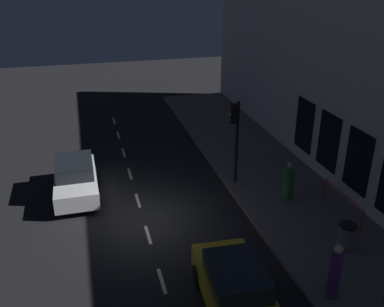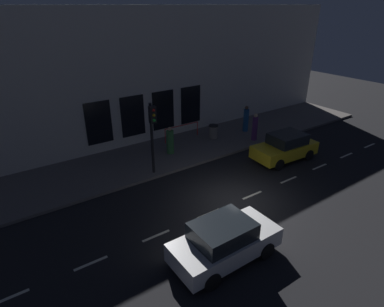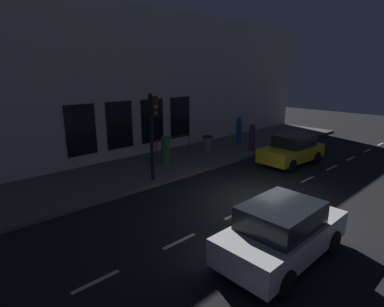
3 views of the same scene
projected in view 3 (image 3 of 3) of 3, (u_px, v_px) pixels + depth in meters
ground_plane at (262, 201)px, 11.72m from camera, size 60.00×60.00×0.00m
sidewalk at (162, 165)px, 16.10m from camera, size 4.50×32.00×0.15m
building_facade at (132, 85)px, 16.86m from camera, size 0.65×32.00×8.24m
lane_centre_line at (277, 194)px, 12.38m from camera, size 0.12×27.20×0.01m
traffic_light at (153, 123)px, 12.84m from camera, size 0.49×0.32×3.78m
parked_car_0 at (282, 231)px, 7.93m from camera, size 1.84×3.96×1.58m
parked_car_1 at (292, 150)px, 16.27m from camera, size 1.98×3.91×1.58m
pedestrian_0 at (252, 137)px, 18.55m from camera, size 0.37×0.37×1.80m
pedestrian_1 at (166, 150)px, 15.81m from camera, size 0.45×0.45×1.65m
pedestrian_2 at (239, 132)px, 20.04m from camera, size 0.51×0.51×1.82m
trash_bin at (208, 143)px, 18.58m from camera, size 0.62×0.62×0.89m
red_railing at (174, 140)px, 17.99m from camera, size 0.05×2.56×0.97m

